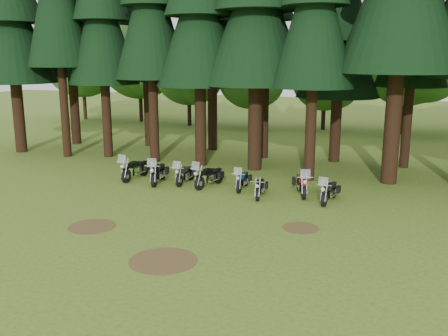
% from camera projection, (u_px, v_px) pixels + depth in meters
% --- Properties ---
extents(ground, '(120.00, 120.00, 0.00)m').
position_uv_depth(ground, '(186.00, 219.00, 19.76)').
color(ground, '#426419').
rests_on(ground, ground).
extents(pine_front_0, '(5.49, 5.49, 16.17)m').
position_uv_depth(pine_front_0, '(8.00, 1.00, 31.48)').
color(pine_front_0, black).
rests_on(pine_front_0, ground).
extents(pine_back_1, '(4.52, 4.52, 16.22)m').
position_uv_depth(pine_back_1, '(145.00, 5.00, 33.84)').
color(pine_back_1, black).
rests_on(pine_back_1, ground).
extents(pine_back_2, '(4.85, 4.85, 16.30)m').
position_uv_depth(pine_back_2, '(212.00, 1.00, 32.28)').
color(pine_back_2, black).
rests_on(pine_back_2, ground).
extents(pine_back_4, '(4.94, 4.94, 13.78)m').
position_uv_depth(pine_back_4, '(341.00, 21.00, 28.78)').
color(pine_back_4, black).
rests_on(pine_back_4, ground).
extents(decid_0, '(8.00, 7.78, 10.00)m').
position_uv_depth(decid_0, '(84.00, 60.00, 48.93)').
color(decid_0, black).
rests_on(decid_0, ground).
extents(decid_1, '(7.91, 7.69, 9.88)m').
position_uv_depth(decid_1, '(141.00, 61.00, 47.39)').
color(decid_1, black).
rests_on(decid_1, ground).
extents(decid_2, '(6.72, 6.53, 8.40)m').
position_uv_depth(decid_2, '(191.00, 71.00, 44.85)').
color(decid_2, black).
rests_on(decid_2, ground).
extents(decid_3, '(6.12, 5.95, 7.65)m').
position_uv_depth(decid_3, '(253.00, 77.00, 43.39)').
color(decid_3, black).
rests_on(decid_3, ground).
extents(decid_4, '(5.93, 5.76, 7.41)m').
position_uv_depth(decid_4, '(328.00, 79.00, 42.45)').
color(decid_4, black).
rests_on(decid_4, ground).
extents(decid_5, '(8.45, 8.21, 10.56)m').
position_uv_depth(decid_5, '(414.00, 57.00, 39.27)').
color(decid_5, black).
rests_on(decid_5, ground).
extents(dirt_patch_0, '(1.80, 1.80, 0.01)m').
position_uv_depth(dirt_patch_0, '(92.00, 226.00, 18.91)').
color(dirt_patch_0, '#4C3D1E').
rests_on(dirt_patch_0, ground).
extents(dirt_patch_1, '(1.40, 1.40, 0.01)m').
position_uv_depth(dirt_patch_1, '(301.00, 228.00, 18.74)').
color(dirt_patch_1, '#4C3D1E').
rests_on(dirt_patch_1, ground).
extents(dirt_patch_2, '(2.20, 2.20, 0.01)m').
position_uv_depth(dirt_patch_2, '(163.00, 260.00, 15.76)').
color(dirt_patch_2, '#4C3D1E').
rests_on(dirt_patch_2, ground).
extents(motorcycle_0, '(0.51, 2.41, 1.52)m').
position_uv_depth(motorcycle_0, '(135.00, 170.00, 26.00)').
color(motorcycle_0, black).
rests_on(motorcycle_0, ground).
extents(motorcycle_1, '(0.79, 2.40, 1.51)m').
position_uv_depth(motorcycle_1, '(158.00, 173.00, 25.23)').
color(motorcycle_1, black).
rests_on(motorcycle_1, ground).
extents(motorcycle_2, '(0.40, 2.14, 1.35)m').
position_uv_depth(motorcycle_2, '(185.00, 175.00, 25.18)').
color(motorcycle_2, black).
rests_on(motorcycle_2, ground).
extents(motorcycle_3, '(0.85, 2.31, 1.46)m').
position_uv_depth(motorcycle_3, '(209.00, 177.00, 24.52)').
color(motorcycle_3, black).
rests_on(motorcycle_3, ground).
extents(motorcycle_4, '(0.44, 2.07, 1.30)m').
position_uv_depth(motorcycle_4, '(242.00, 181.00, 24.07)').
color(motorcycle_4, black).
rests_on(motorcycle_4, ground).
extents(motorcycle_5, '(0.38, 1.95, 0.80)m').
position_uv_depth(motorcycle_5, '(260.00, 188.00, 22.78)').
color(motorcycle_5, black).
rests_on(motorcycle_5, ground).
extents(motorcycle_6, '(1.02, 2.29, 1.47)m').
position_uv_depth(motorcycle_6, '(301.00, 185.00, 23.11)').
color(motorcycle_6, black).
rests_on(motorcycle_6, ground).
extents(motorcycle_7, '(0.56, 2.18, 1.37)m').
position_uv_depth(motorcycle_7, '(329.00, 192.00, 21.94)').
color(motorcycle_7, black).
rests_on(motorcycle_7, ground).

